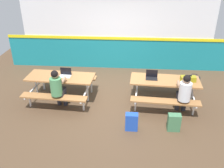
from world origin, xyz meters
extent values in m
cube|color=#4C3826|center=(0.00, 0.00, -0.01)|extent=(10.00, 10.00, 0.02)
cube|color=teal|center=(0.00, 2.36, 0.55)|extent=(8.00, 0.12, 1.10)
cube|color=yellow|center=(0.00, 2.30, 1.15)|extent=(8.00, 0.03, 0.10)
cube|color=silver|center=(0.00, 2.36, 1.90)|extent=(6.72, 0.12, 1.40)
cube|color=#9E6B3D|center=(-1.46, -0.10, 0.72)|extent=(1.93, 0.87, 0.04)
cube|color=#9E6B3D|center=(-1.50, -0.73, 0.43)|extent=(1.80, 0.39, 0.04)
cube|color=#9E6B3D|center=(-1.42, 0.54, 0.43)|extent=(1.80, 0.39, 0.04)
cube|color=white|center=(-2.22, -0.05, 0.35)|extent=(0.04, 0.04, 0.70)
cube|color=white|center=(-2.22, -0.05, 0.39)|extent=(0.14, 1.55, 0.04)
cube|color=white|center=(-2.25, -0.56, 0.21)|extent=(0.04, 0.04, 0.41)
cube|color=white|center=(-2.19, 0.46, 0.21)|extent=(0.04, 0.04, 0.41)
cube|color=white|center=(-0.70, -0.14, 0.35)|extent=(0.04, 0.04, 0.70)
cube|color=white|center=(-0.70, -0.14, 0.39)|extent=(0.14, 1.55, 0.04)
cube|color=white|center=(-0.73, -0.65, 0.21)|extent=(0.04, 0.04, 0.41)
cube|color=white|center=(-0.67, 0.36, 0.21)|extent=(0.04, 0.04, 0.41)
cube|color=#9E6B3D|center=(1.46, -0.10, 0.72)|extent=(1.93, 0.87, 0.04)
cube|color=#9E6B3D|center=(1.42, -0.73, 0.43)|extent=(1.80, 0.39, 0.04)
cube|color=#9E6B3D|center=(1.50, 0.53, 0.43)|extent=(1.80, 0.39, 0.04)
cube|color=white|center=(0.70, -0.05, 0.35)|extent=(0.04, 0.04, 0.70)
cube|color=white|center=(0.70, -0.05, 0.39)|extent=(0.14, 1.55, 0.04)
cube|color=white|center=(0.67, -0.56, 0.21)|extent=(0.04, 0.04, 0.41)
cube|color=white|center=(0.73, 0.45, 0.21)|extent=(0.04, 0.04, 0.41)
cube|color=white|center=(2.22, -0.15, 0.35)|extent=(0.04, 0.04, 0.70)
cube|color=white|center=(2.22, -0.15, 0.39)|extent=(0.14, 1.55, 0.04)
cube|color=white|center=(2.19, -0.65, 0.21)|extent=(0.04, 0.04, 0.41)
cube|color=white|center=(2.25, 0.36, 0.21)|extent=(0.04, 0.04, 0.41)
cylinder|color=#2D2D38|center=(-1.47, -0.41, 0.23)|extent=(0.11, 0.11, 0.45)
cylinder|color=#2D2D38|center=(-1.29, -0.42, 0.23)|extent=(0.11, 0.11, 0.45)
cube|color=#2D2D38|center=(-1.39, -0.57, 0.51)|extent=(0.32, 0.40, 0.12)
cylinder|color=#4C8C59|center=(-1.40, -0.74, 0.75)|extent=(0.30, 0.30, 0.48)
cylinder|color=#A57A5B|center=(-1.53, -0.53, 0.85)|extent=(0.10, 0.30, 0.08)
cylinder|color=#A57A5B|center=(-1.25, -0.54, 0.85)|extent=(0.10, 0.30, 0.08)
sphere|color=#A57A5B|center=(-1.40, -0.72, 1.08)|extent=(0.20, 0.20, 0.20)
sphere|color=black|center=(-1.40, -0.75, 1.11)|extent=(0.18, 0.18, 0.18)
cylinder|color=#2D2D38|center=(1.80, -0.43, 0.23)|extent=(0.11, 0.11, 0.45)
cylinder|color=#2D2D38|center=(1.98, -0.45, 0.23)|extent=(0.11, 0.11, 0.45)
cube|color=#2D2D38|center=(1.88, -0.59, 0.51)|extent=(0.32, 0.40, 0.12)
cylinder|color=silver|center=(1.87, -0.76, 0.75)|extent=(0.30, 0.30, 0.48)
cylinder|color=#A57A5B|center=(1.74, -0.55, 0.85)|extent=(0.10, 0.30, 0.08)
cylinder|color=#A57A5B|center=(2.02, -0.57, 0.85)|extent=(0.10, 0.30, 0.08)
sphere|color=#A57A5B|center=(1.87, -0.74, 1.08)|extent=(0.20, 0.20, 0.20)
sphere|color=black|center=(1.87, -0.77, 1.11)|extent=(0.18, 0.18, 0.18)
cube|color=silver|center=(-1.32, -0.10, 0.75)|extent=(0.33, 0.24, 0.01)
cube|color=black|center=(-1.32, 0.00, 0.86)|extent=(0.32, 0.03, 0.21)
cube|color=black|center=(1.09, -0.08, 0.75)|extent=(0.33, 0.24, 0.01)
cube|color=black|center=(1.10, 0.03, 0.86)|extent=(0.32, 0.03, 0.21)
cube|color=olive|center=(2.06, -0.14, 0.81)|extent=(0.40, 0.18, 0.14)
cube|color=black|center=(2.06, -0.14, 0.91)|extent=(0.16, 0.02, 0.02)
cube|color=#3F724C|center=(1.57, -1.35, 0.22)|extent=(0.30, 0.18, 0.44)
cube|color=#3F724C|center=(1.57, -1.24, 0.15)|extent=(0.21, 0.04, 0.19)
cube|color=black|center=(2.53, 0.95, 0.18)|extent=(0.34, 0.14, 0.36)
torus|color=black|center=(2.53, 0.95, 0.42)|extent=(0.21, 0.21, 0.02)
cube|color=#1E47B2|center=(0.56, -1.40, 0.22)|extent=(0.30, 0.18, 0.44)
cube|color=#1E47B2|center=(0.56, -1.29, 0.15)|extent=(0.21, 0.04, 0.19)
camera|label=1|loc=(0.45, -6.24, 3.73)|focal=39.54mm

